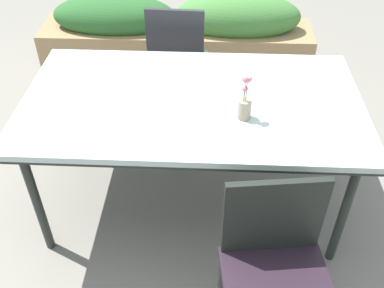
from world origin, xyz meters
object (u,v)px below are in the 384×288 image
object	(u,v)px
planter_box	(178,34)
chair_near_right	(276,267)
dining_table	(192,106)
flower_vase	(245,102)
chair_far_side	(178,60)

from	to	relation	value
planter_box	chair_near_right	bearing A→B (deg)	-76.54
dining_table	flower_vase	xyz separation A→B (m)	(0.27, -0.16, 0.15)
chair_far_side	chair_near_right	world-z (taller)	chair_far_side
chair_far_side	dining_table	bearing A→B (deg)	-77.75
dining_table	flower_vase	bearing A→B (deg)	-31.10
chair_near_right	flower_vase	distance (m)	0.79
flower_vase	planter_box	distance (m)	1.99
chair_near_right	flower_vase	xyz separation A→B (m)	(-0.13, 0.69, 0.37)
dining_table	chair_far_side	distance (m)	0.88
planter_box	dining_table	bearing A→B (deg)	-82.91
flower_vase	planter_box	world-z (taller)	flower_vase
chair_far_side	planter_box	xyz separation A→B (m)	(-0.07, 0.85, -0.21)
dining_table	flower_vase	size ratio (longest dim) A/B	7.25
chair_near_right	chair_far_side	bearing A→B (deg)	-79.55
chair_near_right	planter_box	world-z (taller)	chair_near_right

